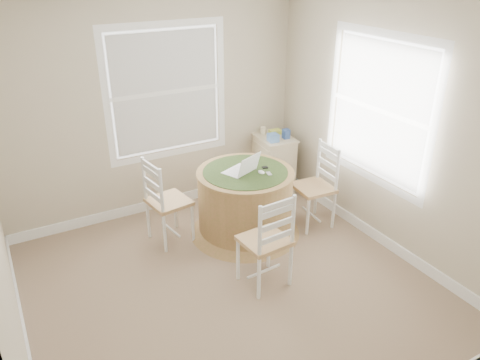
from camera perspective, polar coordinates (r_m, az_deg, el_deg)
room at (r=4.12m, az=-0.45°, el=3.51°), size 3.64×3.64×2.64m
round_table at (r=5.18m, az=0.63°, el=-2.41°), size 1.24×1.24×0.76m
chair_left at (r=5.08m, az=-8.67°, el=-2.56°), size 0.46×0.47×0.95m
chair_near at (r=4.37m, az=3.02°, el=-7.32°), size 0.45×0.43×0.95m
chair_right at (r=5.38m, az=8.94°, el=-0.88°), size 0.43×0.45×0.95m
laptop at (r=5.00m, az=0.18°, el=1.29°), size 0.42×0.39×0.23m
mouse at (r=4.99m, az=2.60°, el=0.96°), size 0.08×0.11×0.03m
phone at (r=4.98m, az=3.55°, el=0.73°), size 0.06×0.10×0.02m
keys at (r=5.11m, az=3.06°, el=1.48°), size 0.07×0.06×0.02m
corner_chest at (r=6.18m, az=4.07°, el=2.04°), size 0.46×0.60×0.75m
tissue_box at (r=5.87m, az=4.06°, el=5.19°), size 0.13×0.13×0.10m
box_yellow at (r=6.12m, az=4.30°, el=5.85°), size 0.16×0.11×0.06m
box_blue at (r=5.98m, az=5.60°, el=5.62°), size 0.09×0.09×0.12m
cup_cream at (r=6.13m, az=2.87°, el=6.07°), size 0.07×0.07×0.09m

